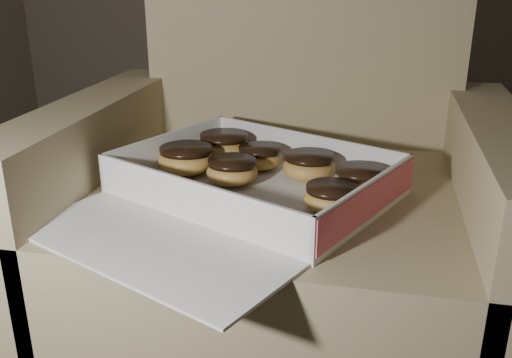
{
  "coord_description": "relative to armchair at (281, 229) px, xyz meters",
  "views": [
    {
      "loc": [
        -0.37,
        -0.22,
        0.8
      ],
      "look_at": [
        -0.57,
        0.7,
        0.44
      ],
      "focal_mm": 40.0,
      "sensor_mm": 36.0,
      "label": 1
    }
  ],
  "objects": [
    {
      "name": "crumb_c",
      "position": [
        0.02,
        -0.24,
        0.13
      ],
      "size": [
        0.01,
        0.01,
        0.0
      ],
      "primitive_type": "ellipsoid",
      "color": "black",
      "rests_on": "bakery_box"
    },
    {
      "name": "donut_a",
      "position": [
        -0.18,
        -0.06,
        0.16
      ],
      "size": [
        0.11,
        0.11,
        0.05
      ],
      "color": "gold",
      "rests_on": "bakery_box"
    },
    {
      "name": "donut_f",
      "position": [
        -0.13,
        0.04,
        0.16
      ],
      "size": [
        0.11,
        0.11,
        0.05
      ],
      "color": "gold",
      "rests_on": "bakery_box"
    },
    {
      "name": "armchair",
      "position": [
        0.0,
        0.0,
        0.0
      ],
      "size": [
        0.88,
        0.74,
        0.92
      ],
      "color": "#8D805A",
      "rests_on": "floor"
    },
    {
      "name": "donut_e",
      "position": [
        0.11,
        -0.18,
        0.15
      ],
      "size": [
        0.09,
        0.09,
        0.04
      ],
      "color": "gold",
      "rests_on": "bakery_box"
    },
    {
      "name": "crumb_a",
      "position": [
        -0.03,
        -0.19,
        0.13
      ],
      "size": [
        0.01,
        0.01,
        0.0
      ],
      "primitive_type": "ellipsoid",
      "color": "black",
      "rests_on": "bakery_box"
    },
    {
      "name": "crumb_b",
      "position": [
        0.03,
        -0.21,
        0.13
      ],
      "size": [
        0.01,
        0.01,
        0.0
      ],
      "primitive_type": "ellipsoid",
      "color": "black",
      "rests_on": "bakery_box"
    },
    {
      "name": "donut_b",
      "position": [
        -0.08,
        -0.09,
        0.15
      ],
      "size": [
        0.09,
        0.09,
        0.05
      ],
      "color": "gold",
      "rests_on": "bakery_box"
    },
    {
      "name": "donut_d",
      "position": [
        -0.04,
        -0.0,
        0.15
      ],
      "size": [
        0.09,
        0.09,
        0.04
      ],
      "color": "gold",
      "rests_on": "bakery_box"
    },
    {
      "name": "donut_c",
      "position": [
        0.06,
        -0.04,
        0.16
      ],
      "size": [
        0.1,
        0.1,
        0.05
      ],
      "color": "gold",
      "rests_on": "bakery_box"
    },
    {
      "name": "crumb_d",
      "position": [
        -0.09,
        -0.21,
        0.13
      ],
      "size": [
        0.01,
        0.01,
        0.0
      ],
      "primitive_type": "ellipsoid",
      "color": "black",
      "rests_on": "bakery_box"
    },
    {
      "name": "crumb_e",
      "position": [
        -0.03,
        -0.28,
        0.13
      ],
      "size": [
        0.01,
        0.01,
        0.0
      ],
      "primitive_type": "ellipsoid",
      "color": "black",
      "rests_on": "bakery_box"
    },
    {
      "name": "bakery_box",
      "position": [
        -0.05,
        -0.16,
        0.14
      ],
      "size": [
        0.61,
        0.65,
        0.07
      ],
      "rotation": [
        0.0,
        0.0,
        -0.43
      ],
      "color": "silver",
      "rests_on": "armchair"
    },
    {
      "name": "donut_g",
      "position": [
        0.15,
        -0.1,
        0.16
      ],
      "size": [
        0.1,
        0.1,
        0.05
      ],
      "color": "gold",
      "rests_on": "bakery_box"
    }
  ]
}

